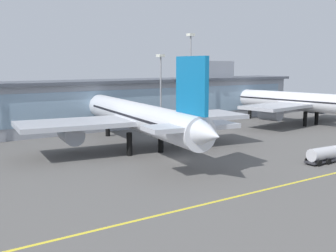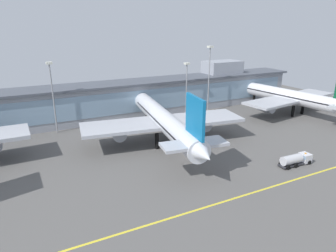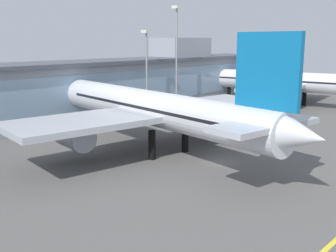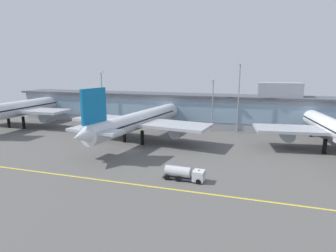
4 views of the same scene
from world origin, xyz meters
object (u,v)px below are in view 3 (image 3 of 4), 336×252
apron_light_mast_centre (147,59)px  apron_light_mast_east (177,45)px  airliner_far_right (290,82)px  airliner_near_right (155,110)px

apron_light_mast_centre → apron_light_mast_east: 10.13m
airliner_far_right → airliner_near_right: bearing=87.8°
apron_light_mast_centre → apron_light_mast_east: (9.57, -0.75, 3.24)m
airliner_near_right → airliner_far_right: size_ratio=1.07×
airliner_near_right → apron_light_mast_east: apron_light_mast_east is taller
airliner_far_right → apron_light_mast_east: bearing=51.8°
apron_light_mast_centre → airliner_near_right: bearing=-131.9°
airliner_far_right → apron_light_mast_centre: 41.94m
apron_light_mast_east → apron_light_mast_centre: bearing=175.5°
airliner_near_right → airliner_far_right: bearing=-76.2°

